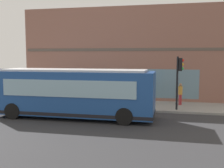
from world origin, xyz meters
TOP-DOWN VIEW (x-y plane):
  - ground at (0.00, 0.00)m, footprint 120.00×120.00m
  - sidewalk_curb at (4.66, 0.00)m, footprint 4.12×40.00m
  - building_corner at (9.84, 0.00)m, footprint 6.30×17.95m
  - city_bus_nearside at (-0.04, 1.88)m, footprint 2.62×10.05m
  - traffic_light_near_corner at (3.28, -4.61)m, footprint 0.32×0.49m
  - fire_hydrant at (3.47, -0.96)m, footprint 0.35×0.35m
  - pedestrian_walking_along_curb at (5.17, -4.77)m, footprint 0.32×0.32m
  - pedestrian_by_light_pole at (4.75, 4.72)m, footprint 0.32×0.32m
  - newspaper_vending_box at (4.30, -1.18)m, footprint 0.44×0.42m

SIDE VIEW (x-z plane):
  - ground at x=0.00m, z-range 0.00..0.00m
  - sidewalk_curb at x=4.66m, z-range 0.00..0.15m
  - fire_hydrant at x=3.47m, z-range 0.14..0.88m
  - newspaper_vending_box at x=4.30m, z-range 0.15..1.05m
  - pedestrian_by_light_pole at x=4.75m, z-range 0.26..1.86m
  - pedestrian_walking_along_curb at x=5.17m, z-range 0.27..1.94m
  - city_bus_nearside at x=-0.04m, z-range 0.02..3.09m
  - traffic_light_near_corner at x=3.28m, z-range 0.88..4.59m
  - building_corner at x=9.84m, z-range -0.01..8.04m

